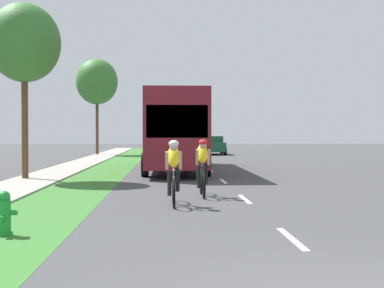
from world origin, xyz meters
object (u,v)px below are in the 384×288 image
cyclist_trailing (202,167)px  bus_maroon (175,128)px  sedan_dark_green (213,145)px  street_tree_near (24,44)px  cyclist_lead (174,172)px  fire_hydrant_green (4,214)px  street_tree_far (97,82)px

cyclist_trailing → bus_maroon: bus_maroon is taller
sedan_dark_green → street_tree_near: street_tree_near is taller
cyclist_lead → street_tree_near: size_ratio=0.26×
fire_hydrant_green → bus_maroon: bearing=78.5°
cyclist_lead → street_tree_near: (-5.49, 7.17, 4.30)m
cyclist_lead → sedan_dark_green: cyclist_lead is taller
cyclist_trailing → sedan_dark_green: bearing=84.2°
sedan_dark_green → street_tree_far: street_tree_far is taller
cyclist_lead → bus_maroon: bearing=89.0°
cyclist_lead → sedan_dark_green: (3.66, 29.76, -0.04)m
fire_hydrant_green → cyclist_trailing: (3.76, 5.21, 0.44)m
cyclist_lead → bus_maroon: size_ratio=0.15×
fire_hydrant_green → cyclist_lead: bearing=50.0°
cyclist_trailing → street_tree_near: bearing=139.2°
cyclist_trailing → sedan_dark_green: (2.84, 28.04, -0.04)m
cyclist_trailing → fire_hydrant_green: bearing=-125.8°
fire_hydrant_green → street_tree_near: 11.95m
cyclist_lead → sedan_dark_green: size_ratio=0.40×
cyclist_trailing → sedan_dark_green: cyclist_trailing is taller
fire_hydrant_green → street_tree_near: (-2.55, 10.67, 4.74)m
sedan_dark_green → cyclist_trailing: bearing=-95.8°
street_tree_near → bus_maroon: bearing=40.3°
cyclist_lead → cyclist_trailing: bearing=64.5°
street_tree_near → street_tree_far: 22.42m
bus_maroon → street_tree_near: 8.11m
cyclist_lead → street_tree_far: street_tree_far is taller
street_tree_near → street_tree_far: (-0.32, 22.41, 0.82)m
cyclist_trailing → bus_maroon: 10.38m
bus_maroon → sedan_dark_green: size_ratio=2.70×
fire_hydrant_green → cyclist_trailing: bearing=54.2°
bus_maroon → street_tree_far: (-6.03, 17.56, 3.95)m
cyclist_lead → fire_hydrant_green: bearing=-130.0°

